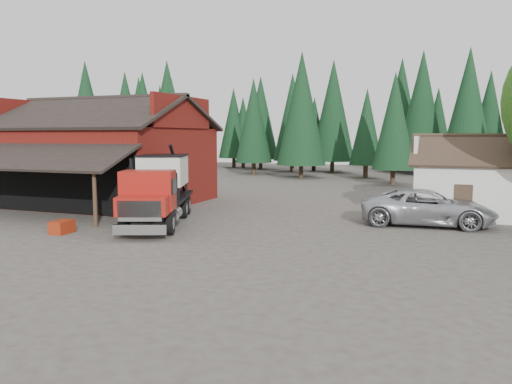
% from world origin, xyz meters
% --- Properties ---
extents(ground, '(120.00, 120.00, 0.00)m').
position_xyz_m(ground, '(0.00, 0.00, 0.00)').
color(ground, '#423A34').
rests_on(ground, ground).
extents(red_barn, '(12.80, 13.63, 7.18)m').
position_xyz_m(red_barn, '(-11.00, 9.90, 2.69)').
color(red_barn, maroon).
rests_on(red_barn, ground).
extents(farmhouse, '(8.60, 6.42, 4.65)m').
position_xyz_m(farmhouse, '(13.00, 13.00, 1.67)').
color(farmhouse, silver).
rests_on(farmhouse, ground).
extents(conifer_backdrop, '(76.00, 16.00, 16.00)m').
position_xyz_m(conifer_backdrop, '(0.00, 42.00, 0.00)').
color(conifer_backdrop, black).
rests_on(conifer_backdrop, ground).
extents(near_pine_a, '(4.40, 4.40, 11.40)m').
position_xyz_m(near_pine_a, '(-22.00, 28.00, 6.39)').
color(near_pine_a, '#382619').
rests_on(near_pine_a, ground).
extents(near_pine_b, '(3.96, 3.96, 10.40)m').
position_xyz_m(near_pine_b, '(6.00, 30.00, 5.89)').
color(near_pine_b, '#382619').
rests_on(near_pine_b, ground).
extents(near_pine_d, '(5.28, 5.28, 13.40)m').
position_xyz_m(near_pine_d, '(-4.00, 34.00, 7.39)').
color(near_pine_d, '#382619').
rests_on(near_pine_d, ground).
extents(feed_truck, '(5.49, 9.23, 4.05)m').
position_xyz_m(feed_truck, '(-3.13, 4.03, 1.90)').
color(feed_truck, black).
rests_on(feed_truck, ground).
extents(silver_car, '(6.72, 3.43, 1.82)m').
position_xyz_m(silver_car, '(9.81, 8.48, 0.91)').
color(silver_car, '#B3B4BB').
rests_on(silver_car, ground).
extents(equip_box, '(0.77, 1.14, 0.60)m').
position_xyz_m(equip_box, '(-6.00, 0.20, 0.30)').
color(equip_box, maroon).
rests_on(equip_box, ground).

